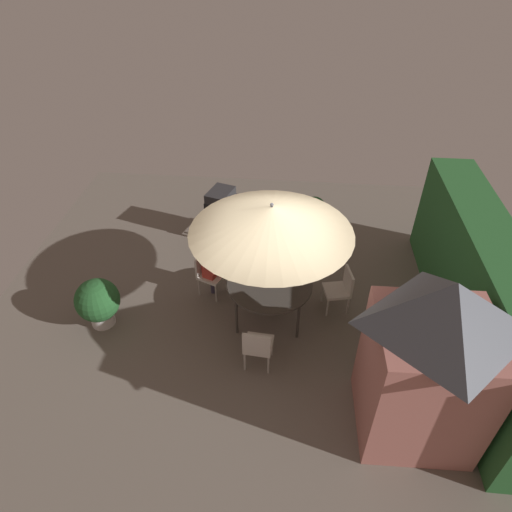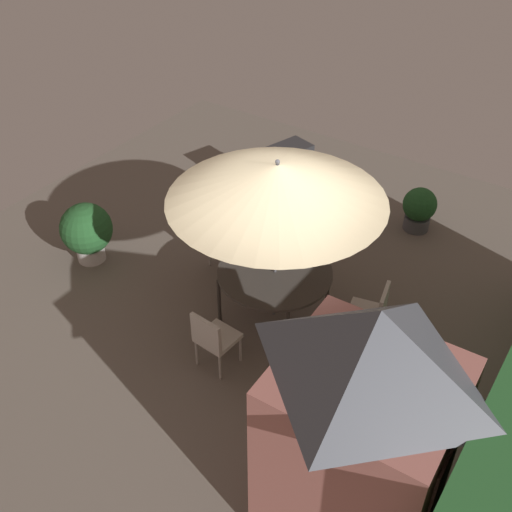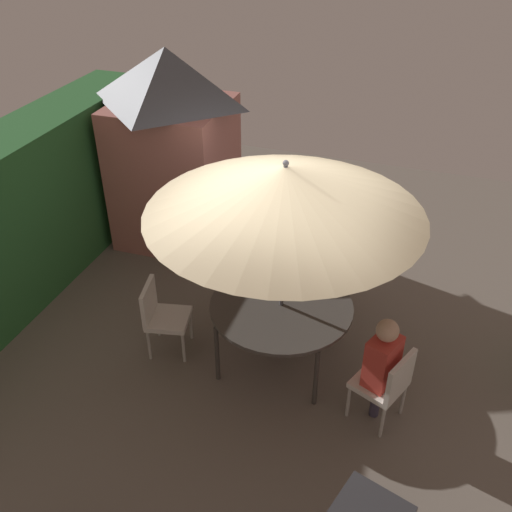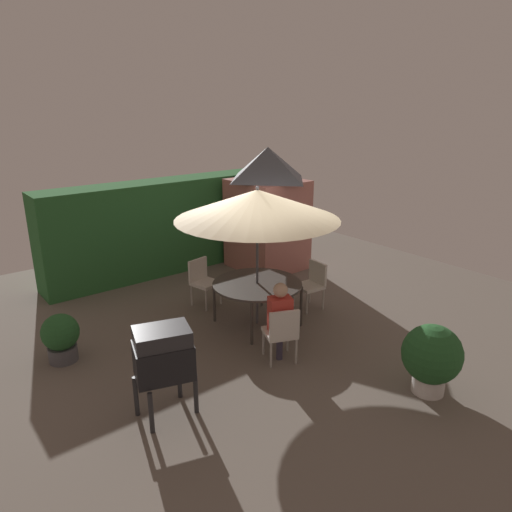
{
  "view_description": "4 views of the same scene",
  "coord_description": "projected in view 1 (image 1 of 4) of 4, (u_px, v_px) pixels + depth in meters",
  "views": [
    {
      "loc": [
        5.85,
        0.26,
        6.17
      ],
      "look_at": [
        -0.42,
        -0.34,
        1.2
      ],
      "focal_mm": 31.06,
      "sensor_mm": 36.0,
      "label": 1
    },
    {
      "loc": [
        5.31,
        3.32,
        6.02
      ],
      "look_at": [
        -0.18,
        -0.37,
        0.91
      ],
      "focal_mm": 43.17,
      "sensor_mm": 36.0,
      "label": 2
    },
    {
      "loc": [
        -4.87,
        -1.38,
        4.7
      ],
      "look_at": [
        0.02,
        0.3,
        1.21
      ],
      "focal_mm": 40.21,
      "sensor_mm": 36.0,
      "label": 3
    },
    {
      "loc": [
        -4.95,
        -6.05,
        3.81
      ],
      "look_at": [
        0.07,
        0.29,
        1.14
      ],
      "focal_mm": 33.07,
      "sensor_mm": 36.0,
      "label": 4
    }
  ],
  "objects": [
    {
      "name": "ground_plane",
      "position": [
        271.0,
        320.0,
        8.42
      ],
      "size": [
        11.0,
        11.0,
        0.0
      ],
      "primitive_type": "plane",
      "color": "#6B6056"
    },
    {
      "name": "hedge_backdrop",
      "position": [
        479.0,
        291.0,
        7.5
      ],
      "size": [
        5.76,
        0.85,
        2.11
      ],
      "color": "#28602D",
      "rests_on": "ground"
    },
    {
      "name": "garden_shed",
      "position": [
        429.0,
        361.0,
        5.86
      ],
      "size": [
        1.56,
        1.66,
        2.83
      ],
      "color": "#B26B60",
      "rests_on": "ground"
    },
    {
      "name": "patio_table",
      "position": [
        270.0,
        285.0,
        8.1
      ],
      "size": [
        1.57,
        1.57,
        0.78
      ],
      "color": "#47423D",
      "rests_on": "ground"
    },
    {
      "name": "patio_umbrella",
      "position": [
        271.0,
        219.0,
        7.21
      ],
      "size": [
        2.77,
        2.77,
        2.48
      ],
      "color": "#4C4C51",
      "rests_on": "ground"
    },
    {
      "name": "bbq_grill",
      "position": [
        221.0,
        204.0,
        10.08
      ],
      "size": [
        0.82,
        0.68,
        1.2
      ],
      "color": "black",
      "rests_on": "ground"
    },
    {
      "name": "chair_near_shed",
      "position": [
        208.0,
        271.0,
        8.74
      ],
      "size": [
        0.6,
        0.61,
        0.9
      ],
      "color": "silver",
      "rests_on": "ground"
    },
    {
      "name": "chair_far_side",
      "position": [
        258.0,
        346.0,
        7.26
      ],
      "size": [
        0.5,
        0.5,
        0.9
      ],
      "color": "silver",
      "rests_on": "ground"
    },
    {
      "name": "chair_toward_hedge",
      "position": [
        341.0,
        287.0,
        8.36
      ],
      "size": [
        0.55,
        0.55,
        0.9
      ],
      "color": "silver",
      "rests_on": "ground"
    },
    {
      "name": "potted_plant_by_shed",
      "position": [
        314.0,
        211.0,
        10.68
      ],
      "size": [
        0.56,
        0.56,
        0.76
      ],
      "color": "#4C4C51",
      "rests_on": "ground"
    },
    {
      "name": "potted_plant_by_grill",
      "position": [
        98.0,
        302.0,
        8.03
      ],
      "size": [
        0.8,
        0.8,
        0.99
      ],
      "color": "silver",
      "rests_on": "ground"
    },
    {
      "name": "person_in_red",
      "position": [
        211.0,
        262.0,
        8.54
      ],
      "size": [
        0.41,
        0.35,
        1.26
      ],
      "color": "#CC3D33",
      "rests_on": "ground"
    }
  ]
}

